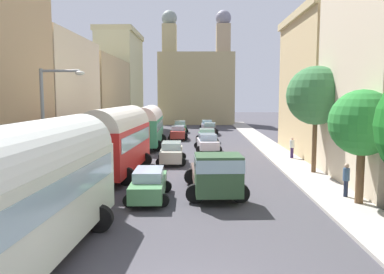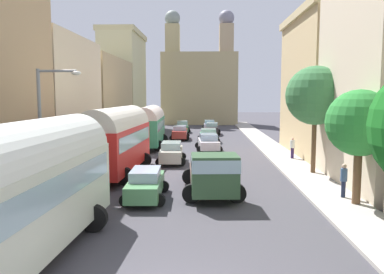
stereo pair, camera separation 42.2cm
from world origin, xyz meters
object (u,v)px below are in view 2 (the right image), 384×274
Objects in this scene: car_1 at (208,135)px; car_4 at (146,184)px; car_2 at (212,129)px; pedestrian_2 at (344,179)px; parked_bus_0 at (18,188)px; streetlamp_near at (47,123)px; car_0 at (208,142)px; parked_bus_2 at (149,125)px; car_6 at (180,132)px; cargo_truck_0 at (212,172)px; pedestrian_1 at (292,147)px; car_3 at (210,125)px; parked_bus_1 at (117,138)px; car_7 at (182,127)px; car_5 at (171,153)px.

car_4 is (-3.25, -23.22, 0.03)m from car_1.
car_2 is at bearing 86.08° from car_1.
pedestrian_2 reaches higher than car_2.
parked_bus_0 is 1.61× the size of streetlamp_near.
car_0 is at bearing 76.72° from parked_bus_0.
parked_bus_2 is at bearing 97.56° from car_4.
car_1 is 4.02m from car_6.
cargo_truck_0 is 6.34m from pedestrian_2.
pedestrian_1 reaches higher than car_6.
car_3 is at bearing 72.16° from parked_bus_2.
car_1 is at bearing -93.92° from car_2.
parked_bus_2 is at bearing 89.86° from parked_bus_0.
parked_bus_1 is 0.99× the size of parked_bus_2.
pedestrian_2 is (9.78, -33.93, 0.26)m from car_7.
streetlamp_near is (-4.12, -35.18, 3.02)m from car_7.
parked_bus_2 is 13.72m from car_2.
car_6 is (2.52, 6.78, -1.42)m from parked_bus_2.
streetlamp_near is (-4.70, -11.20, 2.99)m from car_5.
car_3 is 27.66m from car_5.
streetlamp_near reaches higher than car_3.
streetlamp_near reaches higher than car_7.
parked_bus_1 reaches higher than pedestrian_2.
car_5 is at bearing -102.29° from car_1.
car_5 is 2.33× the size of pedestrian_2.
pedestrian_2 is at bearing -74.66° from car_1.
car_7 is at bearing 81.41° from parked_bus_2.
car_5 reaches higher than car_4.
car_2 is 20.08m from pedestrian_1.
cargo_truck_0 is 1.58× the size of car_5.
pedestrian_1 reaches higher than car_7.
car_6 is at bearing -125.16° from car_2.
parked_bus_2 is at bearing 149.88° from pedestrian_1.
parked_bus_0 is 2.55× the size of car_1.
parked_bus_2 is 20.10m from streetlamp_near.
cargo_truck_0 reaches higher than car_3.
cargo_truck_0 is at bearing -72.44° from parked_bus_2.
pedestrian_1 reaches higher than car_3.
cargo_truck_0 is 3.68× the size of pedestrian_2.
car_4 is at bearing -169.24° from cargo_truck_0.
parked_bus_2 reaches higher than pedestrian_2.
parked_bus_2 is 2.31× the size of car_1.
car_5 is (-2.88, 9.45, -0.42)m from cargo_truck_0.
pedestrian_1 is at bearing -72.88° from car_2.
car_2 is (0.59, 14.18, 0.00)m from car_0.
car_5 is at bearing 54.57° from parked_bus_1.
car_2 is 0.69× the size of streetlamp_near.
car_3 is at bearing 83.48° from car_5.
car_5 reaches higher than car_2.
car_4 is 9.58m from pedestrian_2.
car_1 is 0.95× the size of car_7.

